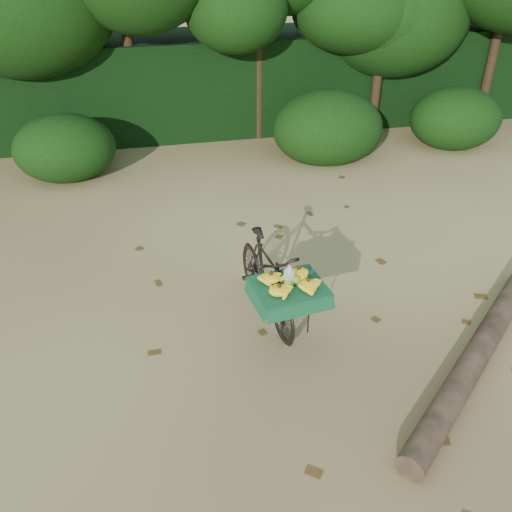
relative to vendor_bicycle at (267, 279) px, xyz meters
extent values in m
plane|color=tan|center=(0.64, 0.00, -0.48)|extent=(80.00, 80.00, 0.00)
imported|color=black|center=(0.00, 0.02, -0.01)|extent=(0.63, 1.58, 0.93)
cube|color=black|center=(0.07, -0.57, 0.28)|extent=(0.38, 0.45, 0.02)
cube|color=#154F28|center=(0.07, -0.57, 0.30)|extent=(0.73, 0.64, 0.01)
ellipsoid|color=olive|center=(0.14, -0.57, 0.35)|extent=(0.09, 0.07, 0.10)
ellipsoid|color=olive|center=(0.04, -0.53, 0.35)|extent=(0.09, 0.07, 0.10)
ellipsoid|color=olive|center=(0.05, -0.63, 0.35)|extent=(0.09, 0.07, 0.10)
cylinder|color=#EAE5C6|center=(0.07, -0.57, 0.39)|extent=(0.11, 0.11, 0.14)
cylinder|color=brown|center=(1.88, -1.14, -0.35)|extent=(2.73, 2.39, 0.24)
cube|color=black|center=(0.64, 6.30, 0.42)|extent=(26.00, 1.80, 1.80)
camera|label=1|loc=(-1.12, -4.56, 3.26)|focal=38.00mm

